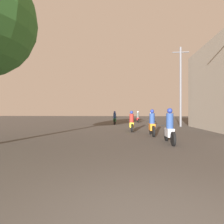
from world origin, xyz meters
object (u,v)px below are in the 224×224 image
(motorcycle_silver, at_px, (170,129))
(motorcycle_blue, at_px, (151,120))
(motorcycle_orange, at_px, (152,125))
(utility_pole_far, at_px, (181,85))
(motorcycle_yellow, at_px, (132,123))
(motorcycle_green, at_px, (115,119))
(motorcycle_red, at_px, (138,118))

(motorcycle_silver, bearing_deg, motorcycle_blue, 78.15)
(motorcycle_silver, height_order, motorcycle_blue, motorcycle_silver)
(motorcycle_orange, relative_size, utility_pole_far, 0.25)
(motorcycle_yellow, relative_size, motorcycle_green, 1.01)
(motorcycle_red, relative_size, utility_pole_far, 0.25)
(motorcycle_orange, xyz_separation_m, motorcycle_red, (-0.02, 13.79, -0.00))
(motorcycle_orange, distance_m, motorcycle_red, 13.79)
(motorcycle_blue, bearing_deg, motorcycle_red, 90.07)
(motorcycle_blue, xyz_separation_m, motorcycle_green, (-3.87, 2.55, 0.03))
(motorcycle_blue, bearing_deg, motorcycle_silver, -100.46)
(utility_pole_far, bearing_deg, motorcycle_blue, 176.78)
(motorcycle_orange, relative_size, motorcycle_green, 0.99)
(motorcycle_green, bearing_deg, motorcycle_silver, -80.67)
(motorcycle_yellow, bearing_deg, motorcycle_silver, -71.41)
(motorcycle_yellow, height_order, motorcycle_red, motorcycle_red)
(motorcycle_silver, distance_m, motorcycle_orange, 2.68)
(motorcycle_yellow, distance_m, motorcycle_green, 7.44)
(motorcycle_silver, distance_m, motorcycle_blue, 9.66)
(utility_pole_far, bearing_deg, motorcycle_red, 118.44)
(motorcycle_blue, distance_m, utility_pole_far, 4.51)
(motorcycle_orange, distance_m, motorcycle_green, 10.00)
(motorcycle_green, xyz_separation_m, motorcycle_red, (2.95, 4.24, 0.02))
(motorcycle_yellow, height_order, motorcycle_blue, motorcycle_yellow)
(motorcycle_silver, relative_size, motorcycle_red, 1.00)
(motorcycle_blue, bearing_deg, motorcycle_yellow, -121.78)
(motorcycle_yellow, bearing_deg, motorcycle_red, 84.70)
(motorcycle_yellow, height_order, motorcycle_green, motorcycle_green)
(motorcycle_blue, bearing_deg, motorcycle_green, 138.98)
(motorcycle_silver, bearing_deg, motorcycle_green, 96.53)
(motorcycle_orange, distance_m, utility_pole_far, 8.52)
(motorcycle_silver, xyz_separation_m, utility_pole_far, (3.31, 9.49, 3.44))
(motorcycle_orange, distance_m, motorcycle_blue, 7.06)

